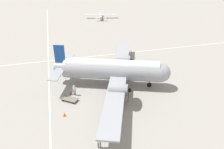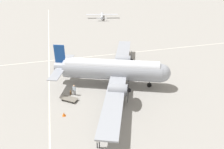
{
  "view_description": "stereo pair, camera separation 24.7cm",
  "coord_description": "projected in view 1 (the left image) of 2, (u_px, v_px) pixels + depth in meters",
  "views": [
    {
      "loc": [
        27.96,
        -7.5,
        17.24
      ],
      "look_at": [
        0.0,
        0.0,
        1.81
      ],
      "focal_mm": 35.0,
      "sensor_mm": 36.0,
      "label": 1
    },
    {
      "loc": [
        28.03,
        -7.26,
        17.24
      ],
      "look_at": [
        0.0,
        0.0,
        1.81
      ],
      "focal_mm": 35.0,
      "sensor_mm": 36.0,
      "label": 2
    }
  ],
  "objects": [
    {
      "name": "suitcase_near_door",
      "position": [
        71.0,
        93.0,
        31.19
      ],
      "size": [
        0.36,
        0.19,
        0.59
      ],
      "color": "brown",
      "rests_on": "ground_plane"
    },
    {
      "name": "light_aircraft_distant",
      "position": [
        101.0,
        16.0,
        70.79
      ],
      "size": [
        7.86,
        10.39,
        2.0
      ],
      "rotation": [
        0.0,
        0.0,
        2.92
      ],
      "color": "#B7BCC6",
      "rests_on": "ground_plane"
    },
    {
      "name": "passenger_boarding",
      "position": [
        74.0,
        89.0,
        30.66
      ],
      "size": [
        0.43,
        0.43,
        1.67
      ],
      "rotation": [
        0.0,
        0.0,
        0.78
      ],
      "color": "#2D2D33",
      "rests_on": "ground_plane"
    },
    {
      "name": "airliner_main",
      "position": [
        115.0,
        70.0,
        32.37
      ],
      "size": [
        26.77,
        17.47,
        6.19
      ],
      "rotation": [
        0.0,
        0.0,
        1.2
      ],
      "color": "#9399A3",
      "rests_on": "ground_plane"
    },
    {
      "name": "crew_foreground",
      "position": [
        99.0,
        140.0,
        21.99
      ],
      "size": [
        0.3,
        0.57,
        1.68
      ],
      "rotation": [
        0.0,
        0.0,
        -1.49
      ],
      "color": "#2D2D33",
      "rests_on": "ground_plane"
    },
    {
      "name": "apron_line_northsouth",
      "position": [
        97.0,
        56.0,
        43.67
      ],
      "size": [
        0.16,
        120.0,
        0.01
      ],
      "color": "silver",
      "rests_on": "ground_plane"
    },
    {
      "name": "traffic_cone",
      "position": [
        64.0,
        114.0,
        26.89
      ],
      "size": [
        0.41,
        0.41,
        0.54
      ],
      "color": "orange",
      "rests_on": "ground_plane"
    },
    {
      "name": "ground_plane",
      "position": [
        112.0,
        85.0,
        33.66
      ],
      "size": [
        300.0,
        300.0,
        0.0
      ],
      "primitive_type": "plane",
      "color": "gray"
    },
    {
      "name": "baggage_cart",
      "position": [
        69.0,
        99.0,
        29.81
      ],
      "size": [
        2.22,
        2.44,
        0.56
      ],
      "rotation": [
        0.0,
        0.0,
        0.93
      ],
      "color": "#6B665B",
      "rests_on": "ground_plane"
    },
    {
      "name": "apron_line_eastwest",
      "position": [
        49.0,
        93.0,
        31.51
      ],
      "size": [
        120.0,
        0.16,
        0.01
      ],
      "color": "silver",
      "rests_on": "ground_plane"
    }
  ]
}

